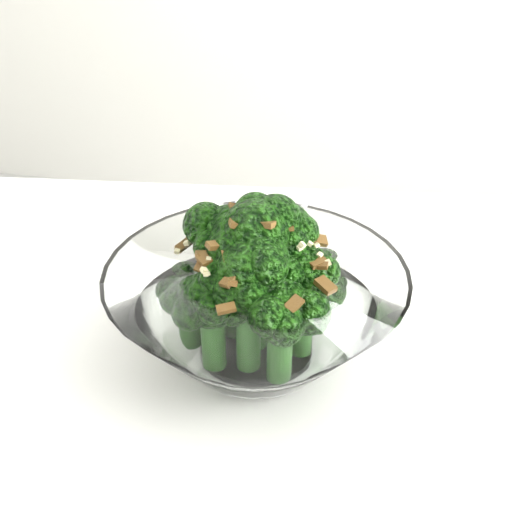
# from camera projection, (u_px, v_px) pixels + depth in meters

# --- Properties ---
(broccoli_dish) EXTENTS (0.21, 0.21, 0.13)m
(broccoli_dish) POSITION_uv_depth(u_px,v_px,m) (257.00, 302.00, 0.42)
(broccoli_dish) COLOR white
(broccoli_dish) RESTS_ON table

